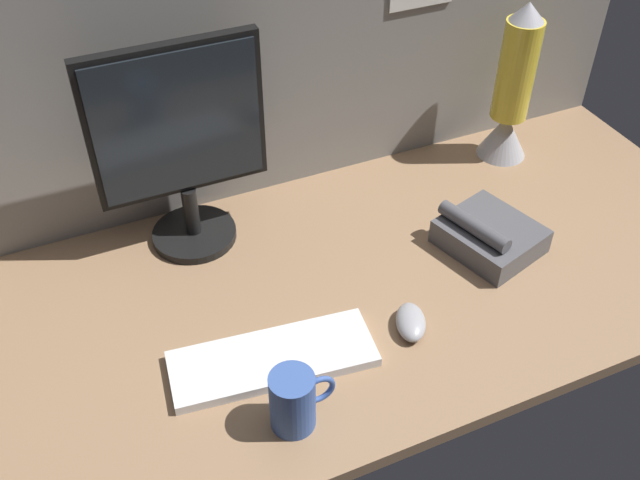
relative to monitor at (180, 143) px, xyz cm
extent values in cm
cube|color=#8C6B4C|center=(22.47, -25.12, -25.53)|extent=(180.00, 80.00, 3.00)
cube|color=gray|center=(22.47, 12.38, 15.34)|extent=(180.00, 5.00, 78.74)
cylinder|color=black|center=(0.00, -0.62, -23.13)|extent=(18.00, 18.00, 1.80)
cylinder|color=black|center=(0.00, -0.62, -16.73)|extent=(3.20, 3.20, 11.00)
cube|color=black|center=(0.00, 0.38, 4.76)|extent=(34.66, 2.40, 31.97)
cube|color=black|center=(0.00, -1.02, 4.76)|extent=(32.26, 0.60, 29.57)
cube|color=silver|center=(3.15, -39.74, -23.03)|extent=(38.29, 17.32, 2.00)
ellipsoid|color=#99999E|center=(29.90, -42.45, -22.33)|extent=(8.96, 11.04, 3.40)
cylinder|color=#38569E|center=(1.72, -53.00, -18.26)|extent=(7.63, 7.63, 11.54)
torus|color=#38569E|center=(6.33, -53.00, -17.68)|extent=(6.08, 1.00, 6.08)
cone|color=#A5A5AD|center=(78.98, -0.37, -18.59)|extent=(11.96, 11.96, 10.87)
cylinder|color=gold|center=(78.98, -0.37, -1.20)|extent=(8.70, 8.70, 23.91)
cone|color=#A5A5AD|center=(78.98, -0.37, 12.93)|extent=(7.83, 7.83, 4.35)
cube|color=#4C4C51|center=(56.50, -28.71, -21.23)|extent=(21.73, 23.07, 5.60)
cylinder|color=#4C4C51|center=(51.83, -28.71, -16.83)|extent=(7.96, 17.30, 3.20)
camera|label=1|loc=(-22.89, -120.17, 79.39)|focal=40.80mm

